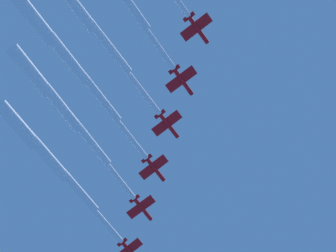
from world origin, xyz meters
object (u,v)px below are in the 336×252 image
at_px(jet_lead, 49,158).
at_px(jet_starboard_inner, 67,58).
at_px(jet_port_inner, 61,107).
at_px(jet_port_mid, 72,3).

bearing_deg(jet_lead, jet_starboard_inner, -89.36).
xyz_separation_m(jet_port_inner, jet_port_mid, (-1.38, -29.40, -0.98)).
xyz_separation_m(jet_starboard_inner, jet_port_mid, (-0.84, -14.79, -0.08)).
bearing_deg(jet_port_inner, jet_lead, 93.32).
distance_m(jet_lead, jet_port_mid, 44.34).
height_order(jet_port_inner, jet_starboard_inner, jet_port_inner).
height_order(jet_port_inner, jet_port_mid, jet_port_inner).
relative_size(jet_port_inner, jet_port_mid, 0.91).
height_order(jet_starboard_inner, jet_port_mid, jet_starboard_inner).
height_order(jet_lead, jet_starboard_inner, jet_starboard_inner).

